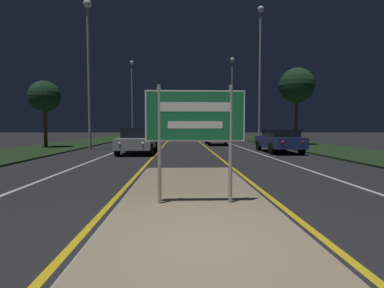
% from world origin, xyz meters
% --- Properties ---
extents(ground_plane, '(160.00, 160.00, 0.00)m').
position_xyz_m(ground_plane, '(0.00, 0.00, 0.00)').
color(ground_plane, '#232326').
extents(median_island, '(2.91, 9.75, 0.10)m').
position_xyz_m(median_island, '(0.00, 1.95, 0.04)').
color(median_island, '#999993').
rests_on(median_island, ground_plane).
extents(verge_left, '(5.00, 100.00, 0.08)m').
position_xyz_m(verge_left, '(-9.50, 20.00, 0.04)').
color(verge_left, '#1E3319').
rests_on(verge_left, ground_plane).
extents(verge_right, '(5.00, 100.00, 0.08)m').
position_xyz_m(verge_right, '(9.50, 20.00, 0.04)').
color(verge_right, '#1E3319').
rests_on(verge_right, ground_plane).
extents(centre_line_yellow_left, '(0.12, 70.00, 0.01)m').
position_xyz_m(centre_line_yellow_left, '(-1.65, 25.00, 0.00)').
color(centre_line_yellow_left, gold).
rests_on(centre_line_yellow_left, ground_plane).
extents(centre_line_yellow_right, '(0.12, 70.00, 0.01)m').
position_xyz_m(centre_line_yellow_right, '(1.65, 25.00, 0.00)').
color(centre_line_yellow_right, gold).
rests_on(centre_line_yellow_right, ground_plane).
extents(lane_line_white_left, '(0.12, 70.00, 0.01)m').
position_xyz_m(lane_line_white_left, '(-4.20, 25.00, 0.00)').
color(lane_line_white_left, silver).
rests_on(lane_line_white_left, ground_plane).
extents(lane_line_white_right, '(0.12, 70.00, 0.01)m').
position_xyz_m(lane_line_white_right, '(4.20, 25.00, 0.00)').
color(lane_line_white_right, silver).
rests_on(lane_line_white_right, ground_plane).
extents(edge_line_white_left, '(0.10, 70.00, 0.01)m').
position_xyz_m(edge_line_white_left, '(-7.20, 25.00, 0.00)').
color(edge_line_white_left, silver).
rests_on(edge_line_white_left, ground_plane).
extents(edge_line_white_right, '(0.10, 70.00, 0.01)m').
position_xyz_m(edge_line_white_right, '(7.20, 25.00, 0.00)').
color(edge_line_white_right, silver).
rests_on(edge_line_white_right, ground_plane).
extents(highway_sign, '(1.81, 0.07, 2.17)m').
position_xyz_m(highway_sign, '(0.00, 1.94, 1.61)').
color(highway_sign, '#9E9E99').
rests_on(highway_sign, median_island).
extents(streetlight_left_near, '(0.53, 0.53, 9.72)m').
position_xyz_m(streetlight_left_near, '(-6.26, 16.52, 6.26)').
color(streetlight_left_near, '#9E9E99').
rests_on(streetlight_left_near, ground_plane).
extents(streetlight_left_far, '(0.49, 0.49, 9.98)m').
position_xyz_m(streetlight_left_far, '(-6.48, 35.47, 6.18)').
color(streetlight_left_far, '#9E9E99').
rests_on(streetlight_left_far, ground_plane).
extents(streetlight_right_near, '(0.50, 0.50, 11.10)m').
position_xyz_m(streetlight_right_near, '(6.12, 20.56, 6.83)').
color(streetlight_right_near, '#9E9E99').
rests_on(streetlight_right_near, ground_plane).
extents(streetlight_right_far, '(0.56, 0.56, 10.34)m').
position_xyz_m(streetlight_right_far, '(6.34, 34.84, 6.75)').
color(streetlight_right_far, '#9E9E99').
rests_on(streetlight_right_far, ground_plane).
extents(car_receding_0, '(1.87, 4.53, 1.36)m').
position_xyz_m(car_receding_0, '(5.56, 13.95, 0.73)').
color(car_receding_0, navy).
rests_on(car_receding_0, ground_plane).
extents(car_receding_1, '(1.92, 4.10, 1.48)m').
position_xyz_m(car_receding_1, '(2.89, 21.55, 0.77)').
color(car_receding_1, '#B7B7BC').
rests_on(car_receding_1, ground_plane).
extents(car_receding_2, '(1.86, 4.21, 1.32)m').
position_xyz_m(car_receding_2, '(2.33, 30.33, 0.70)').
color(car_receding_2, '#B7B7BC').
rests_on(car_receding_2, ground_plane).
extents(car_receding_3, '(2.01, 4.10, 1.33)m').
position_xyz_m(car_receding_3, '(2.63, 39.07, 0.72)').
color(car_receding_3, '#4C514C').
rests_on(car_receding_3, ground_plane).
extents(car_approaching_0, '(1.98, 4.67, 1.45)m').
position_xyz_m(car_approaching_0, '(-2.71, 13.75, 0.76)').
color(car_approaching_0, '#B7B7BC').
rests_on(car_approaching_0, ground_plane).
extents(roadside_palm_left, '(2.16, 2.16, 4.66)m').
position_xyz_m(roadside_palm_left, '(-9.80, 17.98, 3.62)').
color(roadside_palm_left, '#4C3823').
rests_on(roadside_palm_left, verge_left).
extents(roadside_palm_right, '(2.79, 2.79, 6.17)m').
position_xyz_m(roadside_palm_right, '(9.09, 20.40, 4.82)').
color(roadside_palm_right, '#4C3823').
rests_on(roadside_palm_right, verge_right).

